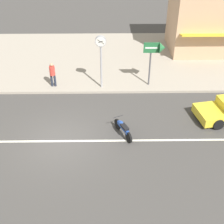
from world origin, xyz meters
TOP-DOWN VIEW (x-y plane):
  - ground_plane at (0.00, 0.00)m, footprint 160.00×160.00m
  - lane_centre_stripe at (0.00, 0.00)m, footprint 50.40×0.14m
  - kerb_strip at (0.00, 9.57)m, footprint 68.00×10.00m
  - motorcycle_1 at (3.14, 0.47)m, footprint 0.93×1.67m
  - street_clock at (2.00, 5.13)m, footprint 0.65×0.22m
  - arrow_signboard at (5.48, 5.37)m, footprint 1.29×0.70m
  - pedestrian_near_clock at (-1.04, 5.29)m, footprint 0.34×0.34m
  - shopfront_corner_warung at (9.60, 11.07)m, footprint 4.85×5.01m

SIDE VIEW (x-z plane):
  - ground_plane at x=0.00m, z-range 0.00..0.00m
  - lane_centre_stripe at x=0.00m, z-range 0.00..0.01m
  - kerb_strip at x=0.00m, z-range 0.00..0.15m
  - motorcycle_1 at x=3.14m, z-range 0.02..0.82m
  - pedestrian_near_clock at x=-1.04m, z-range 0.28..1.87m
  - arrow_signboard at x=5.48m, z-range 1.10..3.98m
  - street_clock at x=2.00m, z-range 0.98..4.35m
  - shopfront_corner_warung at x=9.60m, z-range 0.16..5.54m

